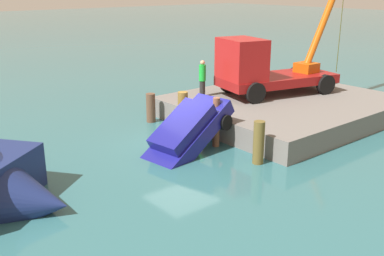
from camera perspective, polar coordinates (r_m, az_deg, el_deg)
ground at (r=18.75m, az=-1.38°, el=-2.04°), size 200.00×200.00×0.00m
dock at (r=23.01m, az=11.49°, el=2.62°), size 10.13×8.77×0.95m
crane_truck at (r=23.07m, az=9.23°, el=7.65°), size 9.12×3.90×6.65m
dock_worker at (r=22.55m, az=1.32°, el=6.33°), size 0.34×0.34×1.81m
salvaged_car at (r=17.57m, az=-1.10°, el=-1.10°), size 4.43×2.41×2.92m
piling_near at (r=21.64m, az=-5.22°, el=2.55°), size 0.44×0.44×1.39m
piling_mid at (r=19.60m, az=-1.15°, el=1.82°), size 0.43×0.43×1.93m
piling_far at (r=18.23m, az=3.08°, el=0.73°), size 0.29×0.29×2.03m
piling_end at (r=16.68m, az=8.42°, el=-1.83°), size 0.41×0.41×1.63m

